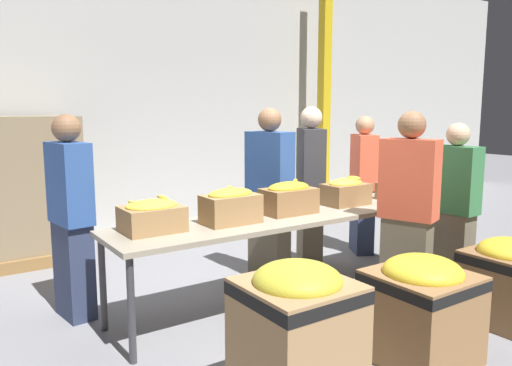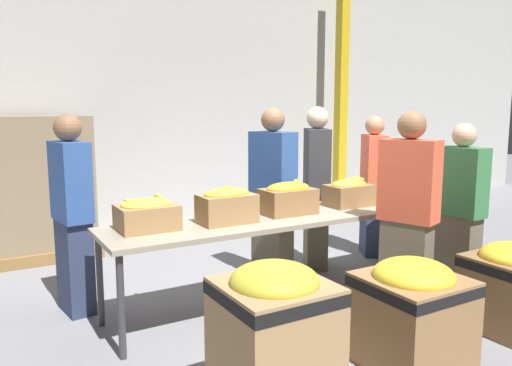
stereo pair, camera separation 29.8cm
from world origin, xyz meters
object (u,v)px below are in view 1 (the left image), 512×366
volunteer_0 (363,185)px  volunteer_4 (71,218)px  volunteer_3 (310,188)px  banana_box_2 (289,197)px  banana_box_1 (231,205)px  donation_bin_2 (509,278)px  support_pillar (324,87)px  pallet_stack_0 (26,189)px  volunteer_5 (454,209)px  donation_bin_1 (421,305)px  banana_box_0 (152,215)px  volunteer_1 (408,214)px  donation_bin_0 (297,334)px  sorting_table (295,219)px  banana_box_4 (402,188)px  volunteer_2 (269,196)px  banana_box_3 (346,191)px

volunteer_0 → volunteer_4: bearing=-59.9°
volunteer_3 → volunteer_4: 2.42m
banana_box_2 → volunteer_3: size_ratio=0.27×
banana_box_1 → donation_bin_2: bearing=-37.1°
volunteer_0 → support_pillar: support_pillar is taller
pallet_stack_0 → volunteer_5: bearing=-47.6°
donation_bin_1 → pallet_stack_0: (-1.71, 3.98, 0.40)m
banana_box_0 → volunteer_1: size_ratio=0.26×
volunteer_1 → donation_bin_2: volunteer_1 is taller
banana_box_0 → volunteer_1: 2.03m
support_pillar → pallet_stack_0: support_pillar is taller
pallet_stack_0 → donation_bin_0: bearing=-80.6°
sorting_table → donation_bin_1: 1.37m
sorting_table → volunteer_1: 0.94m
donation_bin_2 → pallet_stack_0: bearing=124.9°
banana_box_1 → banana_box_4: size_ratio=0.98×
sorting_table → banana_box_1: size_ratio=7.47×
banana_box_0 → donation_bin_0: 1.49m
sorting_table → volunteer_0: volunteer_0 is taller
volunteer_2 → volunteer_5: bearing=32.1°
banana_box_0 → volunteer_5: 2.70m
banana_box_0 → pallet_stack_0: bearing=99.4°
volunteer_4 → donation_bin_2: size_ratio=2.42×
banana_box_0 → volunteer_5: (2.59, -0.73, -0.12)m
sorting_table → banana_box_2: (-0.05, 0.03, 0.19)m
sorting_table → banana_box_1: 0.68m
banana_box_4 → volunteer_3: volunteer_3 is taller
volunteer_5 → volunteer_0: bearing=-12.7°
banana_box_2 → donation_bin_1: 1.46m
volunteer_5 → support_pillar: size_ratio=0.39×
sorting_table → banana_box_4: bearing=-2.6°
volunteer_2 → volunteer_3: size_ratio=0.99×
donation_bin_2 → donation_bin_0: bearing=-180.0°
banana_box_3 → pallet_stack_0: 3.51m
banana_box_4 → volunteer_3: size_ratio=0.27×
donation_bin_0 → support_pillar: (3.82, 4.09, 1.54)m
volunteer_2 → support_pillar: size_ratio=0.42×
banana_box_1 → banana_box_3: bearing=2.4°
banana_box_2 → volunteer_0: volunteer_0 is taller
banana_box_4 → pallet_stack_0: 4.06m
volunteer_4 → banana_box_4: bearing=68.6°
volunteer_4 → donation_bin_0: volunteer_4 is taller
banana_box_3 → banana_box_4: size_ratio=0.95×
sorting_table → donation_bin_1: (0.01, -1.32, -0.34)m
volunteer_0 → support_pillar: (1.22, 2.07, 1.21)m
banana_box_0 → banana_box_1: banana_box_1 is taller
volunteer_2 → banana_box_3: bearing=33.3°
banana_box_1 → volunteer_3: 1.53m
banana_box_0 → banana_box_2: 1.23m
donation_bin_1 → pallet_stack_0: size_ratio=0.45×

